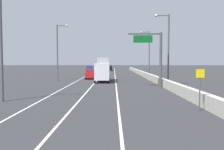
{
  "coord_description": "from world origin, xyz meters",
  "views": [
    {
      "loc": [
        1.13,
        -5.04,
        3.57
      ],
      "look_at": [
        0.86,
        37.09,
        1.21
      ],
      "focal_mm": 39.33,
      "sensor_mm": 36.0,
      "label": 1
    }
  ],
  "objects_px": {
    "car_black_1": "(110,68)",
    "lamp_post_left_mid": "(59,49)",
    "lamp_post_right_third": "(148,51)",
    "car_red_0": "(90,74)",
    "lamp_post_right_second": "(167,45)",
    "box_truck": "(103,70)",
    "overhead_sign_gantry": "(155,53)",
    "speed_advisory_sign": "(200,87)",
    "lamp_post_left_near": "(4,35)",
    "car_blue_2": "(90,69)"
  },
  "relations": [
    {
      "from": "lamp_post_right_second",
      "to": "car_red_0",
      "type": "height_order",
      "value": "lamp_post_right_second"
    },
    {
      "from": "lamp_post_right_third",
      "to": "car_red_0",
      "type": "xyz_separation_m",
      "value": [
        -12.41,
        -5.97,
        -4.9
      ]
    },
    {
      "from": "overhead_sign_gantry",
      "to": "lamp_post_right_third",
      "type": "distance_m",
      "value": 21.67
    },
    {
      "from": "lamp_post_right_third",
      "to": "lamp_post_left_mid",
      "type": "relative_size",
      "value": 1.0
    },
    {
      "from": "lamp_post_left_near",
      "to": "car_blue_2",
      "type": "height_order",
      "value": "lamp_post_left_near"
    },
    {
      "from": "overhead_sign_gantry",
      "to": "car_black_1",
      "type": "xyz_separation_m",
      "value": [
        -7.15,
        57.27,
        -3.69
      ]
    },
    {
      "from": "car_red_0",
      "to": "car_black_1",
      "type": "relative_size",
      "value": 0.88
    },
    {
      "from": "box_truck",
      "to": "lamp_post_right_third",
      "type": "bearing_deg",
      "value": 50.75
    },
    {
      "from": "lamp_post_right_second",
      "to": "box_truck",
      "type": "bearing_deg",
      "value": 140.09
    },
    {
      "from": "car_blue_2",
      "to": "car_red_0",
      "type": "bearing_deg",
      "value": -84.19
    },
    {
      "from": "car_red_0",
      "to": "lamp_post_left_mid",
      "type": "bearing_deg",
      "value": -144.53
    },
    {
      "from": "lamp_post_right_second",
      "to": "car_red_0",
      "type": "bearing_deg",
      "value": 131.55
    },
    {
      "from": "speed_advisory_sign",
      "to": "lamp_post_right_second",
      "type": "bearing_deg",
      "value": 85.32
    },
    {
      "from": "lamp_post_left_near",
      "to": "car_black_1",
      "type": "xyz_separation_m",
      "value": [
        8.19,
        69.42,
        -4.87
      ]
    },
    {
      "from": "lamp_post_right_second",
      "to": "car_blue_2",
      "type": "xyz_separation_m",
      "value": [
        -15.17,
        42.04,
        -4.85
      ]
    },
    {
      "from": "lamp_post_right_third",
      "to": "lamp_post_left_near",
      "type": "relative_size",
      "value": 1.0
    },
    {
      "from": "overhead_sign_gantry",
      "to": "lamp_post_left_mid",
      "type": "xyz_separation_m",
      "value": [
        -15.87,
        11.67,
        1.18
      ]
    },
    {
      "from": "car_red_0",
      "to": "box_truck",
      "type": "height_order",
      "value": "box_truck"
    },
    {
      "from": "lamp_post_left_mid",
      "to": "car_red_0",
      "type": "distance_m",
      "value": 8.32
    },
    {
      "from": "overhead_sign_gantry",
      "to": "lamp_post_left_near",
      "type": "distance_m",
      "value": 19.6
    },
    {
      "from": "lamp_post_right_second",
      "to": "lamp_post_right_third",
      "type": "xyz_separation_m",
      "value": [
        0.12,
        19.85,
        0.0
      ]
    },
    {
      "from": "speed_advisory_sign",
      "to": "lamp_post_left_mid",
      "type": "xyz_separation_m",
      "value": [
        -16.31,
        27.87,
        4.14
      ]
    },
    {
      "from": "lamp_post_left_mid",
      "to": "overhead_sign_gantry",
      "type": "bearing_deg",
      "value": -36.33
    },
    {
      "from": "speed_advisory_sign",
      "to": "lamp_post_right_second",
      "type": "distance_m",
      "value": 18.43
    },
    {
      "from": "speed_advisory_sign",
      "to": "car_blue_2",
      "type": "bearing_deg",
      "value": 102.87
    },
    {
      "from": "car_black_1",
      "to": "box_truck",
      "type": "bearing_deg",
      "value": -90.61
    },
    {
      "from": "car_red_0",
      "to": "box_truck",
      "type": "relative_size",
      "value": 0.46
    },
    {
      "from": "car_black_1",
      "to": "lamp_post_left_mid",
      "type": "bearing_deg",
      "value": -100.82
    },
    {
      "from": "overhead_sign_gantry",
      "to": "speed_advisory_sign",
      "type": "xyz_separation_m",
      "value": [
        0.44,
        -16.2,
        -2.96
      ]
    },
    {
      "from": "lamp_post_right_third",
      "to": "lamp_post_right_second",
      "type": "bearing_deg",
      "value": -90.33
    },
    {
      "from": "overhead_sign_gantry",
      "to": "lamp_post_right_third",
      "type": "relative_size",
      "value": 0.73
    },
    {
      "from": "car_black_1",
      "to": "lamp_post_right_third",
      "type": "bearing_deg",
      "value": -75.59
    },
    {
      "from": "lamp_post_right_third",
      "to": "lamp_post_left_mid",
      "type": "bearing_deg",
      "value": -151.1
    },
    {
      "from": "car_black_1",
      "to": "box_truck",
      "type": "distance_m",
      "value": 47.58
    },
    {
      "from": "lamp_post_left_mid",
      "to": "car_blue_2",
      "type": "distance_m",
      "value": 32.54
    },
    {
      "from": "lamp_post_right_second",
      "to": "lamp_post_left_near",
      "type": "height_order",
      "value": "same"
    },
    {
      "from": "speed_advisory_sign",
      "to": "lamp_post_right_third",
      "type": "bearing_deg",
      "value": 87.6
    },
    {
      "from": "lamp_post_left_mid",
      "to": "car_black_1",
      "type": "xyz_separation_m",
      "value": [
        8.72,
        45.6,
        -4.87
      ]
    },
    {
      "from": "overhead_sign_gantry",
      "to": "box_truck",
      "type": "height_order",
      "value": "overhead_sign_gantry"
    },
    {
      "from": "lamp_post_left_near",
      "to": "lamp_post_right_third",
      "type": "bearing_deg",
      "value": 62.74
    },
    {
      "from": "lamp_post_left_near",
      "to": "car_black_1",
      "type": "bearing_deg",
      "value": 83.27
    },
    {
      "from": "overhead_sign_gantry",
      "to": "car_black_1",
      "type": "distance_m",
      "value": 57.83
    },
    {
      "from": "lamp_post_left_mid",
      "to": "box_truck",
      "type": "distance_m",
      "value": 9.32
    },
    {
      "from": "lamp_post_right_third",
      "to": "car_red_0",
      "type": "height_order",
      "value": "lamp_post_right_third"
    },
    {
      "from": "car_red_0",
      "to": "car_blue_2",
      "type": "xyz_separation_m",
      "value": [
        -2.87,
        28.17,
        0.05
      ]
    },
    {
      "from": "box_truck",
      "to": "overhead_sign_gantry",
      "type": "bearing_deg",
      "value": -51.72
    },
    {
      "from": "overhead_sign_gantry",
      "to": "car_black_1",
      "type": "bearing_deg",
      "value": 97.12
    },
    {
      "from": "speed_advisory_sign",
      "to": "lamp_post_left_mid",
      "type": "relative_size",
      "value": 0.29
    },
    {
      "from": "car_red_0",
      "to": "lamp_post_left_near",
      "type": "bearing_deg",
      "value": -100.12
    },
    {
      "from": "lamp_post_left_near",
      "to": "lamp_post_left_mid",
      "type": "relative_size",
      "value": 1.0
    }
  ]
}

